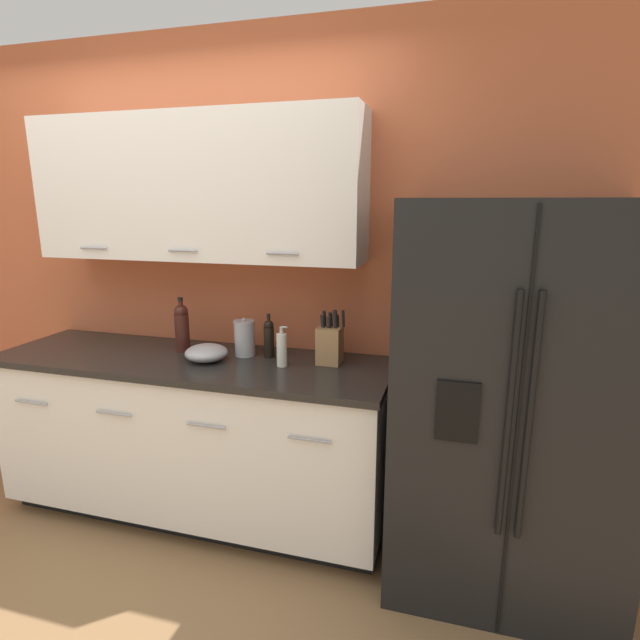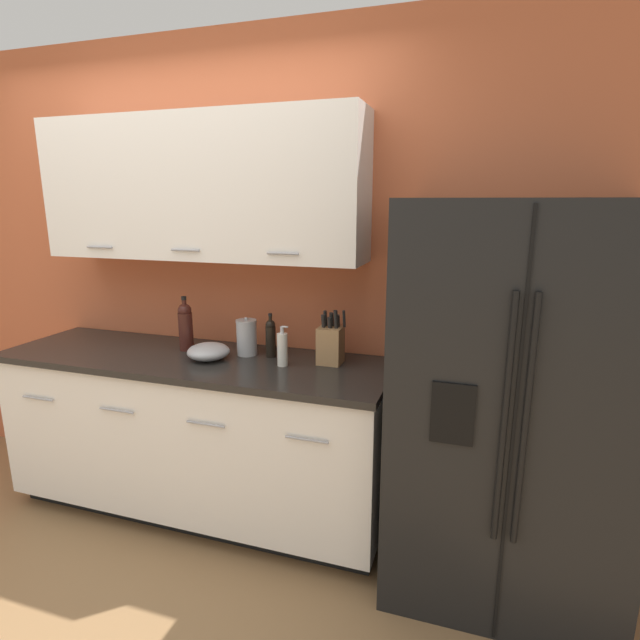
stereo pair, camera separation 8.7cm
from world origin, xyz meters
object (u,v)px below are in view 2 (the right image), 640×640
at_px(wine_bottle, 186,326).
at_px(soap_dispenser, 282,349).
at_px(refrigerator, 508,405).
at_px(steel_canister, 247,337).
at_px(knife_block, 331,344).
at_px(oil_bottle, 271,337).
at_px(mixing_bowl, 208,352).

xyz_separation_m(wine_bottle, soap_dispenser, (0.61, -0.09, -0.05)).
distance_m(refrigerator, steel_canister, 1.34).
bearing_deg(refrigerator, soap_dispenser, 177.10).
bearing_deg(wine_bottle, steel_canister, 3.99).
xyz_separation_m(wine_bottle, steel_canister, (0.36, 0.02, -0.04)).
relative_size(knife_block, soap_dispenser, 1.38).
bearing_deg(refrigerator, knife_block, 169.03).
bearing_deg(oil_bottle, wine_bottle, -176.54).
bearing_deg(mixing_bowl, refrigerator, -1.07).
xyz_separation_m(knife_block, oil_bottle, (-0.33, 0.01, 0.00)).
distance_m(oil_bottle, steel_canister, 0.14).
relative_size(refrigerator, mixing_bowl, 7.92).
bearing_deg(soap_dispenser, steel_canister, 155.68).
distance_m(wine_bottle, steel_canister, 0.36).
height_order(knife_block, mixing_bowl, knife_block).
bearing_deg(wine_bottle, soap_dispenser, -8.31).
bearing_deg(mixing_bowl, oil_bottle, 26.58).
distance_m(knife_block, mixing_bowl, 0.64).
distance_m(refrigerator, soap_dispenser, 1.08).
bearing_deg(wine_bottle, oil_bottle, 3.46).
height_order(soap_dispenser, mixing_bowl, soap_dispenser).
bearing_deg(wine_bottle, knife_block, 1.52).
distance_m(knife_block, steel_canister, 0.47).
relative_size(wine_bottle, soap_dispenser, 1.46).
bearing_deg(refrigerator, wine_bottle, 175.13).
xyz_separation_m(soap_dispenser, steel_canister, (-0.25, 0.11, 0.01)).
bearing_deg(oil_bottle, steel_canister, -177.93).
relative_size(wine_bottle, oil_bottle, 1.28).
relative_size(wine_bottle, steel_canister, 1.46).
height_order(refrigerator, oil_bottle, refrigerator).
bearing_deg(soap_dispenser, oil_bottle, 133.97).
relative_size(refrigerator, oil_bottle, 7.38).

